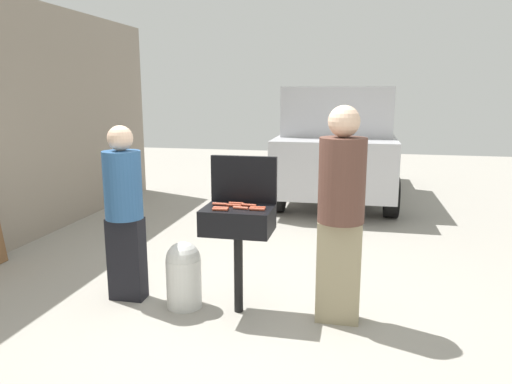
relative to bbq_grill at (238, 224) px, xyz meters
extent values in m
plane|color=#9E998E|center=(-0.07, -0.06, -0.82)|extent=(24.00, 24.00, 0.00)
cylinder|color=black|center=(0.00, 0.00, -0.44)|extent=(0.08, 0.08, 0.74)
cube|color=black|center=(0.00, 0.00, 0.04)|extent=(0.60, 0.44, 0.22)
cube|color=black|center=(0.00, 0.22, 0.36)|extent=(0.60, 0.05, 0.42)
cylinder|color=#B74C33|center=(-0.12, -0.15, 0.16)|extent=(0.13, 0.04, 0.03)
cylinder|color=#AD4228|center=(-0.04, 0.02, 0.16)|extent=(0.13, 0.03, 0.03)
cylinder|color=#AD4228|center=(0.09, 0.05, 0.16)|extent=(0.13, 0.04, 0.03)
cylinder|color=#B74C33|center=(-0.12, -0.10, 0.16)|extent=(0.13, 0.03, 0.03)
cylinder|color=#B74C33|center=(-0.17, 0.04, 0.16)|extent=(0.13, 0.03, 0.03)
cylinder|color=#C6593D|center=(0.04, -0.06, 0.16)|extent=(0.13, 0.04, 0.03)
cylinder|color=#B74C33|center=(0.18, -0.07, 0.16)|extent=(0.13, 0.03, 0.03)
cylinder|color=#AD4228|center=(-0.04, 0.09, 0.16)|extent=(0.13, 0.03, 0.03)
cylinder|color=#AD4228|center=(0.18, -0.02, 0.16)|extent=(0.13, 0.03, 0.03)
cylinder|color=silver|center=(-0.51, -0.01, -0.59)|extent=(0.32, 0.32, 0.46)
sphere|color=silver|center=(-0.51, -0.01, -0.36)|extent=(0.31, 0.31, 0.31)
cube|color=black|center=(-1.10, 0.05, -0.42)|extent=(0.33, 0.18, 0.79)
cylinder|color=#2D598C|center=(-1.10, 0.05, 0.29)|extent=(0.35, 0.35, 0.63)
sphere|color=beige|center=(-1.10, 0.05, 0.72)|extent=(0.23, 0.23, 0.23)
cube|color=gray|center=(0.88, 0.02, -0.37)|extent=(0.37, 0.20, 0.88)
cylinder|color=brown|center=(0.88, 0.02, 0.42)|extent=(0.39, 0.39, 0.70)
sphere|color=beige|center=(0.88, 0.02, 0.89)|extent=(0.26, 0.26, 0.26)
cube|color=#B7B7BC|center=(0.61, 5.28, -0.05)|extent=(1.93, 4.41, 0.90)
cube|color=#B7B7BC|center=(0.61, 5.08, 0.80)|extent=(1.78, 2.61, 0.80)
cylinder|color=black|center=(1.52, 3.75, -0.50)|extent=(0.22, 0.64, 0.64)
cylinder|color=black|center=(-0.28, 3.74, -0.50)|extent=(0.22, 0.64, 0.64)
cylinder|color=black|center=(1.50, 6.83, -0.50)|extent=(0.22, 0.64, 0.64)
cylinder|color=black|center=(-0.31, 6.82, -0.50)|extent=(0.22, 0.64, 0.64)
camera|label=1|loc=(1.01, -3.92, 1.13)|focal=33.90mm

